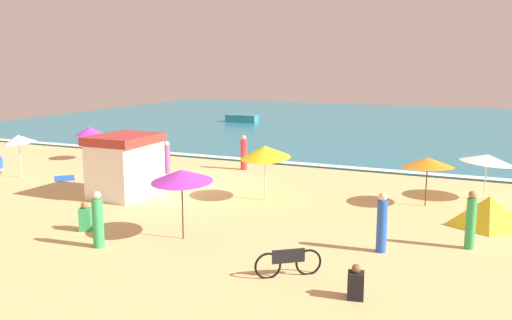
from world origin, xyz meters
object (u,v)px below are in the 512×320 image
beachgoer_0 (382,223)px  beachgoer_5 (244,153)px  beach_umbrella_5 (182,176)px  beachgoer_1 (98,221)px  beach_umbrella_6 (487,159)px  beach_umbrella_3 (428,162)px  small_boat_0 (242,118)px  parked_bicycle (288,262)px  beachgoer_7 (167,157)px  beach_umbrella_2 (90,131)px  beach_umbrella_4 (19,139)px  beachgoer_3 (471,221)px  beachgoer_2 (85,218)px  beach_tent (489,212)px  beachgoer_6 (356,284)px  lifeguard_cabana (125,165)px  beach_umbrella_0 (265,152)px

beachgoer_0 → beachgoer_5: 13.22m
beach_umbrella_5 → beachgoer_1: 2.83m
beachgoer_5 → beachgoer_1: bearing=-84.5°
beach_umbrella_6 → beachgoer_0: size_ratio=1.44×
beach_umbrella_6 → beachgoer_5: 11.78m
beach_umbrella_3 → small_boat_0: beach_umbrella_3 is taller
parked_bicycle → beachgoer_7: beachgoer_7 is taller
beachgoer_1 → small_boat_0: size_ratio=0.59×
beach_umbrella_2 → beach_umbrella_4: bearing=-87.9°
beach_umbrella_5 → beach_umbrella_3: bearing=48.5°
beach_umbrella_5 → beachgoer_3: 8.82m
parked_bicycle → beachgoer_0: 3.43m
beach_umbrella_5 → beachgoer_7: 10.57m
small_boat_0 → beachgoer_0: bearing=-57.5°
beachgoer_2 → beachgoer_1: bearing=-36.9°
beach_tent → beachgoer_0: 4.70m
beachgoer_1 → beach_umbrella_5: bearing=42.3°
beachgoer_3 → beachgoer_6: size_ratio=2.08×
beachgoer_2 → beach_umbrella_3: bearing=38.7°
beach_tent → parked_bicycle: bearing=-125.1°
beach_umbrella_3 → beach_tent: 3.39m
beach_umbrella_3 → beach_umbrella_5: 9.75m
beach_umbrella_4 → small_boat_0: beach_umbrella_4 is taller
parked_bicycle → beachgoer_1: beachgoer_1 is taller
beachgoer_0 → beachgoer_3: beachgoer_0 is taller
beach_umbrella_6 → parked_bicycle: (-4.39, -10.86, -1.30)m
lifeguard_cabana → beachgoer_3: (13.45, -1.08, -0.45)m
lifeguard_cabana → beachgoer_7: lifeguard_cabana is taller
beachgoer_7 → beach_umbrella_2: bearing=166.8°
beachgoer_1 → small_boat_0: beachgoer_1 is taller
beach_umbrella_3 → beach_tent: bearing=-43.5°
beachgoer_2 → small_boat_0: 32.74m
beach_umbrella_3 → beachgoer_5: beach_umbrella_3 is taller
lifeguard_cabana → beach_umbrella_0: (5.56, 1.77, 0.66)m
beachgoer_6 → beach_tent: bearing=69.4°
beach_umbrella_4 → beach_umbrella_6: (20.66, 4.62, -0.18)m
beach_umbrella_6 → parked_bicycle: size_ratio=1.75×
beach_umbrella_0 → beach_umbrella_2: beach_umbrella_0 is taller
lifeguard_cabana → beachgoer_0: 11.37m
beach_umbrella_5 → beachgoer_7: (-6.20, 8.48, -1.22)m
beach_umbrella_5 → beachgoer_1: size_ratio=1.32×
lifeguard_cabana → beachgoer_7: bearing=102.6°
beach_umbrella_5 → lifeguard_cabana: bearing=143.5°
beach_umbrella_6 → beach_tent: 4.41m
beachgoer_0 → beachgoer_2: size_ratio=1.83×
beach_umbrella_6 → beachgoer_3: size_ratio=1.45×
beach_umbrella_6 → beachgoer_3: 6.69m
beach_umbrella_2 → beachgoer_1: beach_umbrella_2 is taller
beachgoer_5 → beach_umbrella_5: bearing=-74.1°
beach_umbrella_0 → beachgoer_6: size_ratio=2.97×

